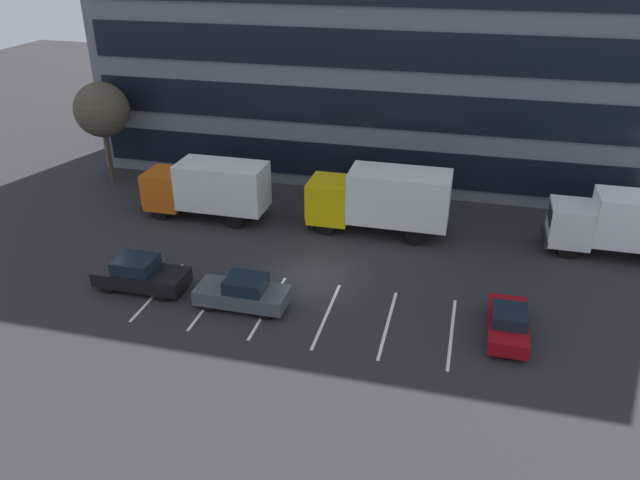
{
  "coord_description": "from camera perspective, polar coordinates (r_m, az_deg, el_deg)",
  "views": [
    {
      "loc": [
        6.88,
        -25.98,
        15.75
      ],
      "look_at": [
        -0.06,
        1.33,
        1.4
      ],
      "focal_mm": 34.62,
      "sensor_mm": 36.0,
      "label": 1
    }
  ],
  "objects": [
    {
      "name": "ground_plane",
      "position": [
        31.15,
        -0.49,
        -3.38
      ],
      "size": [
        120.0,
        120.0,
        0.0
      ],
      "primitive_type": "plane",
      "color": "#262628"
    },
    {
      "name": "office_building",
      "position": [
        44.74,
        5.7,
        20.52
      ],
      "size": [
        37.64,
        12.84,
        21.6
      ],
      "color": "slate",
      "rests_on": "ground_plane"
    },
    {
      "name": "lot_markings",
      "position": [
        28.51,
        -2.15,
        -6.55
      ],
      "size": [
        14.14,
        5.4,
        0.01
      ],
      "color": "silver",
      "rests_on": "ground_plane"
    },
    {
      "name": "box_truck_yellow",
      "position": [
        34.95,
        5.64,
        3.88
      ],
      "size": [
        8.09,
        2.68,
        3.75
      ],
      "color": "yellow",
      "rests_on": "ground_plane"
    },
    {
      "name": "box_truck_orange",
      "position": [
        37.28,
        -10.34,
        4.84
      ],
      "size": [
        7.54,
        2.5,
        3.5
      ],
      "color": "#D85914",
      "rests_on": "ground_plane"
    },
    {
      "name": "box_truck_white",
      "position": [
        36.03,
        26.41,
        1.49
      ],
      "size": [
        7.45,
        2.47,
        3.45
      ],
      "color": "white",
      "rests_on": "ground_plane"
    },
    {
      "name": "sedan_black",
      "position": [
        31.07,
        -16.27,
        -3.06
      ],
      "size": [
        4.46,
        1.87,
        1.6
      ],
      "color": "black",
      "rests_on": "ground_plane"
    },
    {
      "name": "sedan_charcoal",
      "position": [
        28.67,
        -7.13,
        -4.86
      ],
      "size": [
        4.26,
        1.78,
        1.53
      ],
      "color": "#474C51",
      "rests_on": "ground_plane"
    },
    {
      "name": "sedan_maroon",
      "position": [
        27.72,
        16.99,
        -7.34
      ],
      "size": [
        1.64,
        3.91,
        1.4
      ],
      "color": "maroon",
      "rests_on": "ground_plane"
    },
    {
      "name": "bare_tree",
      "position": [
        44.02,
        -19.53,
        11.26
      ],
      "size": [
        3.61,
        3.61,
        6.76
      ],
      "color": "#473323",
      "rests_on": "ground_plane"
    }
  ]
}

